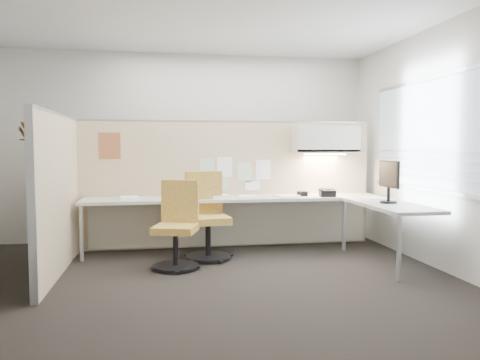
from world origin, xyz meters
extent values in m
cube|color=black|center=(0.00, 0.00, -0.01)|extent=(5.50, 4.50, 0.01)
cube|color=white|center=(0.00, 0.00, 2.80)|extent=(5.50, 4.50, 0.01)
cube|color=beige|center=(0.00, 2.25, 1.40)|extent=(5.50, 0.02, 2.80)
cube|color=beige|center=(0.00, -2.25, 1.40)|extent=(5.50, 0.02, 2.80)
cube|color=beige|center=(2.75, 0.00, 1.40)|extent=(0.02, 4.50, 2.80)
cube|color=#8E9AA5|center=(2.73, 0.00, 1.55)|extent=(0.01, 2.80, 1.30)
cube|color=beige|center=(0.55, 1.60, 0.88)|extent=(4.10, 0.06, 1.75)
cube|color=beige|center=(-1.50, 0.50, 0.88)|extent=(0.06, 2.20, 1.75)
cube|color=beige|center=(0.60, 1.27, 0.71)|extent=(4.00, 0.60, 0.04)
cube|color=beige|center=(2.30, 0.23, 0.71)|extent=(0.60, 1.47, 0.04)
cube|color=beige|center=(0.60, 1.54, 0.34)|extent=(3.90, 0.02, 0.64)
cylinder|color=#A5A8AA|center=(-1.35, 1.02, 0.34)|extent=(0.05, 0.05, 0.69)
cylinder|color=#A5A8AA|center=(2.05, -0.45, 0.34)|extent=(0.05, 0.05, 0.69)
cylinder|color=#A5A8AA|center=(2.05, 1.02, 0.34)|extent=(0.05, 0.05, 0.69)
cube|color=beige|center=(1.90, 1.39, 1.51)|extent=(0.90, 0.36, 0.38)
cube|color=#FFEABF|center=(1.90, 1.39, 1.30)|extent=(0.60, 0.06, 0.02)
cube|color=#8CBF8C|center=(0.25, 1.57, 1.10)|extent=(0.21, 0.00, 0.28)
cube|color=white|center=(0.50, 1.57, 1.12)|extent=(0.21, 0.00, 0.28)
cube|color=#8CBF8C|center=(0.78, 1.57, 1.05)|extent=(0.21, 0.00, 0.28)
cube|color=white|center=(1.05, 1.57, 1.08)|extent=(0.21, 0.00, 0.28)
cube|color=#8CBF8C|center=(0.40, 1.57, 0.88)|extent=(0.28, 0.00, 0.18)
cube|color=white|center=(0.90, 1.57, 0.86)|extent=(0.21, 0.00, 0.14)
cube|color=orange|center=(-1.05, 1.57, 1.42)|extent=(0.28, 0.00, 0.35)
cylinder|color=black|center=(-0.22, 0.46, 0.03)|extent=(0.53, 0.53, 0.03)
cylinder|color=black|center=(-0.22, 0.46, 0.23)|extent=(0.06, 0.06, 0.41)
cube|color=#EEC758|center=(-0.22, 0.46, 0.47)|extent=(0.58, 0.58, 0.08)
cube|color=#EEC758|center=(-0.16, 0.67, 0.76)|extent=(0.44, 0.19, 0.51)
cylinder|color=black|center=(0.19, 0.85, 0.03)|extent=(0.57, 0.57, 0.03)
cylinder|color=black|center=(0.19, 0.85, 0.25)|extent=(0.07, 0.07, 0.44)
cube|color=#EEC758|center=(0.19, 0.85, 0.50)|extent=(0.56, 0.56, 0.09)
cube|color=#EEC758|center=(0.16, 1.09, 0.82)|extent=(0.48, 0.12, 0.54)
cylinder|color=black|center=(2.30, 0.28, 0.74)|extent=(0.20, 0.20, 0.02)
cylinder|color=black|center=(2.30, 0.28, 0.83)|extent=(0.04, 0.04, 0.18)
cube|color=black|center=(2.30, 0.28, 1.08)|extent=(0.05, 0.48, 0.32)
cube|color=black|center=(2.30, 0.28, 1.08)|extent=(0.02, 0.44, 0.28)
cube|color=black|center=(1.85, 1.14, 0.78)|extent=(0.22, 0.22, 0.12)
cylinder|color=black|center=(1.76, 1.16, 0.81)|extent=(0.06, 0.17, 0.04)
cube|color=black|center=(1.58, 1.42, 0.76)|extent=(0.15, 0.07, 0.05)
cube|color=black|center=(1.55, 1.24, 0.76)|extent=(0.11, 0.08, 0.06)
cube|color=silver|center=(-1.50, -0.34, 1.77)|extent=(0.14, 0.02, 0.02)
cylinder|color=silver|center=(-1.57, -0.34, 1.69)|extent=(0.02, 0.02, 0.14)
cube|color=#AD7F4C|center=(-1.57, -0.34, 1.56)|extent=(0.02, 0.43, 0.12)
cube|color=#AD7F4C|center=(-1.60, -0.31, 1.52)|extent=(0.02, 0.43, 0.12)
cube|color=#A4A4AE|center=(-1.58, -0.39, 0.94)|extent=(0.01, 0.07, 1.08)
cube|color=white|center=(-0.78, 1.25, 0.75)|extent=(0.27, 0.33, 0.03)
cube|color=white|center=(0.39, 1.22, 0.75)|extent=(0.25, 0.32, 0.04)
cube|color=white|center=(0.77, 1.26, 0.74)|extent=(0.26, 0.32, 0.02)
cube|color=white|center=(1.26, 1.17, 0.74)|extent=(0.29, 0.35, 0.02)
cube|color=white|center=(2.32, 0.75, 0.74)|extent=(0.25, 0.32, 0.02)
camera|label=1|loc=(-0.39, -4.89, 1.40)|focal=35.00mm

